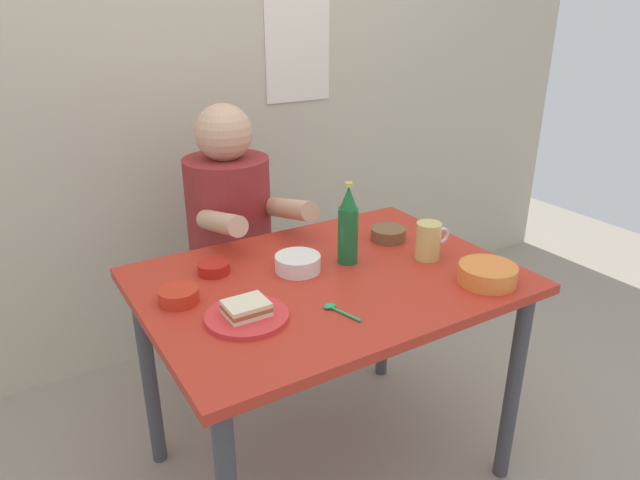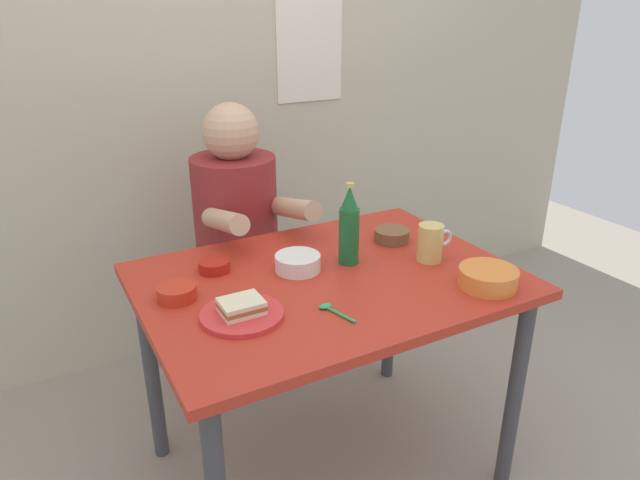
{
  "view_description": "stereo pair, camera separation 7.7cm",
  "coord_description": "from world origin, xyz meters",
  "views": [
    {
      "loc": [
        -0.83,
        -1.3,
        1.51
      ],
      "look_at": [
        0.0,
        0.05,
        0.84
      ],
      "focal_mm": 32.11,
      "sensor_mm": 36.0,
      "label": 1
    },
    {
      "loc": [
        -0.76,
        -1.34,
        1.51
      ],
      "look_at": [
        0.0,
        0.05,
        0.84
      ],
      "focal_mm": 32.11,
      "sensor_mm": 36.0,
      "label": 2
    }
  ],
  "objects": [
    {
      "name": "wall_back",
      "position": [
        0.0,
        1.05,
        1.3
      ],
      "size": [
        4.4,
        0.09,
        2.6
      ],
      "color": "#BCB299",
      "rests_on": "ground"
    },
    {
      "name": "beer_bottle",
      "position": [
        0.11,
        0.06,
        0.86
      ],
      "size": [
        0.06,
        0.06,
        0.26
      ],
      "color": "#19602D",
      "rests_on": "dining_table"
    },
    {
      "name": "soup_bowl_orange",
      "position": [
        0.37,
        -0.28,
        0.77
      ],
      "size": [
        0.17,
        0.17,
        0.05
      ],
      "color": "orange",
      "rests_on": "dining_table"
    },
    {
      "name": "dining_table",
      "position": [
        0.0,
        0.0,
        0.65
      ],
      "size": [
        1.1,
        0.8,
        0.74
      ],
      "color": "#B72D1E",
      "rests_on": "ground"
    },
    {
      "name": "person_seated",
      "position": [
        -0.05,
        0.62,
        0.77
      ],
      "size": [
        0.33,
        0.56,
        0.72
      ],
      "color": "maroon",
      "rests_on": "stool"
    },
    {
      "name": "sandwich",
      "position": [
        -0.31,
        -0.1,
        0.77
      ],
      "size": [
        0.11,
        0.09,
        0.04
      ],
      "color": "beige",
      "rests_on": "plate_orange"
    },
    {
      "name": "stool",
      "position": [
        -0.05,
        0.63,
        0.35
      ],
      "size": [
        0.34,
        0.34,
        0.45
      ],
      "color": "#4C4C51",
      "rests_on": "ground"
    },
    {
      "name": "condiment_bowl_brown",
      "position": [
        0.33,
        0.13,
        0.76
      ],
      "size": [
        0.12,
        0.12,
        0.04
      ],
      "color": "brown",
      "rests_on": "dining_table"
    },
    {
      "name": "beer_mug",
      "position": [
        0.34,
        -0.05,
        0.8
      ],
      "size": [
        0.13,
        0.08,
        0.12
      ],
      "color": "#D1BC66",
      "rests_on": "dining_table"
    },
    {
      "name": "rice_bowl_white",
      "position": [
        -0.06,
        0.08,
        0.77
      ],
      "size": [
        0.14,
        0.14,
        0.05
      ],
      "color": "silver",
      "rests_on": "dining_table"
    },
    {
      "name": "plate_orange",
      "position": [
        -0.31,
        -0.1,
        0.75
      ],
      "size": [
        0.22,
        0.22,
        0.01
      ],
      "primitive_type": "cylinder",
      "color": "red",
      "rests_on": "dining_table"
    },
    {
      "name": "sambal_bowl_red",
      "position": [
        -0.29,
        0.2,
        0.76
      ],
      "size": [
        0.1,
        0.1,
        0.03
      ],
      "color": "#B21E14",
      "rests_on": "dining_table"
    },
    {
      "name": "spoon",
      "position": [
        -0.09,
        -0.19,
        0.75
      ],
      "size": [
        0.05,
        0.12,
        0.01
      ],
      "color": "#26A559",
      "rests_on": "dining_table"
    },
    {
      "name": "sauce_bowl_chili",
      "position": [
        -0.44,
        0.08,
        0.76
      ],
      "size": [
        0.11,
        0.11,
        0.04
      ],
      "color": "red",
      "rests_on": "dining_table"
    },
    {
      "name": "ground_plane",
      "position": [
        0.0,
        0.0,
        0.0
      ],
      "size": [
        6.0,
        6.0,
        0.0
      ],
      "primitive_type": "plane",
      "color": "gray"
    }
  ]
}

